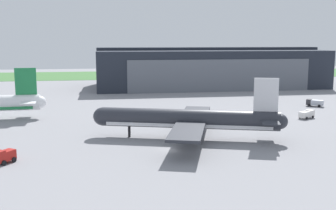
{
  "coord_description": "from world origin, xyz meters",
  "views": [
    {
      "loc": [
        -11.65,
        -73.94,
        20.82
      ],
      "look_at": [
        3.13,
        22.34,
        4.99
      ],
      "focal_mm": 43.51,
      "sensor_mm": 36.0,
      "label": 1
    }
  ],
  "objects_px": {
    "maintenance_hangar": "(209,68)",
    "baggage_tug": "(307,114)",
    "pushback_tractor": "(315,103)",
    "fuel_bowser": "(4,156)",
    "airliner_near_left": "(188,120)"
  },
  "relations": [
    {
      "from": "airliner_near_left",
      "to": "maintenance_hangar",
      "type": "bearing_deg",
      "value": 73.16
    },
    {
      "from": "pushback_tractor",
      "to": "maintenance_hangar",
      "type": "bearing_deg",
      "value": 108.25
    },
    {
      "from": "maintenance_hangar",
      "to": "fuel_bowser",
      "type": "distance_m",
      "value": 122.74
    },
    {
      "from": "baggage_tug",
      "to": "pushback_tractor",
      "type": "height_order",
      "value": "pushback_tractor"
    },
    {
      "from": "pushback_tractor",
      "to": "baggage_tug",
      "type": "bearing_deg",
      "value": -123.76
    },
    {
      "from": "maintenance_hangar",
      "to": "fuel_bowser",
      "type": "xyz_separation_m",
      "value": [
        -62.43,
        -105.45,
        -6.89
      ]
    },
    {
      "from": "maintenance_hangar",
      "to": "airliner_near_left",
      "type": "xyz_separation_m",
      "value": [
        -28.32,
        -93.56,
        -4.01
      ]
    },
    {
      "from": "maintenance_hangar",
      "to": "baggage_tug",
      "type": "relative_size",
      "value": 19.53
    },
    {
      "from": "airliner_near_left",
      "to": "fuel_bowser",
      "type": "height_order",
      "value": "airliner_near_left"
    },
    {
      "from": "pushback_tractor",
      "to": "fuel_bowser",
      "type": "distance_m",
      "value": 94.27
    },
    {
      "from": "maintenance_hangar",
      "to": "baggage_tug",
      "type": "xyz_separation_m",
      "value": [
        7.39,
        -76.07,
        -7.04
      ]
    },
    {
      "from": "pushback_tractor",
      "to": "fuel_bowser",
      "type": "bearing_deg",
      "value": -150.02
    },
    {
      "from": "maintenance_hangar",
      "to": "pushback_tractor",
      "type": "bearing_deg",
      "value": -71.75
    },
    {
      "from": "airliner_near_left",
      "to": "fuel_bowser",
      "type": "xyz_separation_m",
      "value": [
        -34.11,
        -11.89,
        -2.88
      ]
    },
    {
      "from": "pushback_tractor",
      "to": "fuel_bowser",
      "type": "xyz_separation_m",
      "value": [
        -81.66,
        -47.1,
        0.08
      ]
    }
  ]
}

